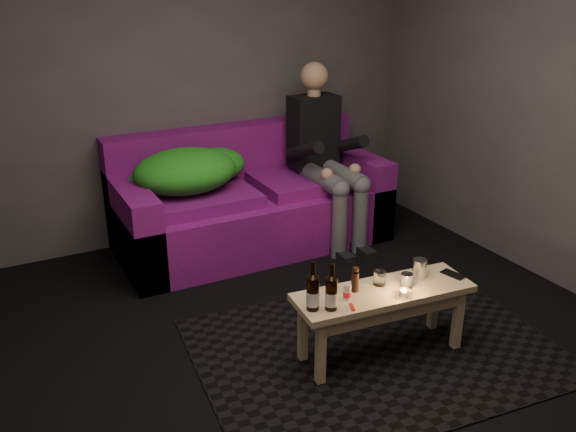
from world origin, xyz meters
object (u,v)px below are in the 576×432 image
beer_bottle_a (313,292)px  coffee_table (383,301)px  beer_bottle_b (331,293)px  steel_cup (419,268)px  person (324,152)px  sofa (250,204)px

beer_bottle_a → coffee_table: bearing=-0.2°
beer_bottle_b → steel_cup: beer_bottle_b is taller
person → sofa: bearing=163.6°
beer_bottle_a → beer_bottle_b: bearing=-27.3°
coffee_table → beer_bottle_a: bearing=179.8°
coffee_table → steel_cup: size_ratio=9.45×
beer_bottle_a → sofa: bearing=76.0°
person → steel_cup: 1.69m
sofa → coffee_table: 1.85m
coffee_table → beer_bottle_b: 0.42m
beer_bottle_a → beer_bottle_b: (0.09, -0.05, -0.00)m
sofa → beer_bottle_a: 1.91m
sofa → beer_bottle_b: (-0.37, -1.89, 0.19)m
sofa → coffee_table: size_ratio=2.01×
beer_bottle_b → coffee_table: bearing=6.6°
person → beer_bottle_a: bearing=-122.4°
beer_bottle_b → sofa: bearing=78.8°
sofa → beer_bottle_b: sofa is taller
person → coffee_table: 1.81m
beer_bottle_a → steel_cup: size_ratio=2.47×
beer_bottle_a → beer_bottle_b: beer_bottle_a is taller
beer_bottle_a → beer_bottle_b: 0.10m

